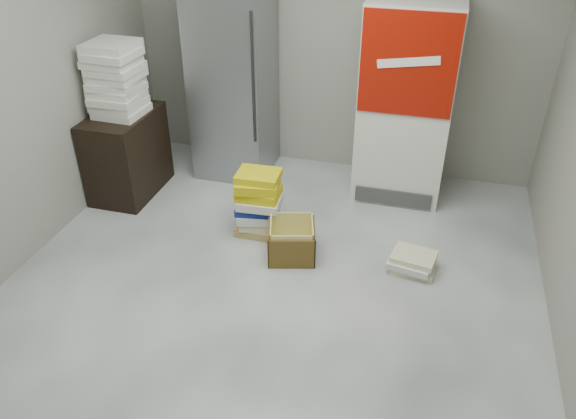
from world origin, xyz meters
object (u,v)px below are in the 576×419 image
Objects in this scene: cardboard_box at (292,242)px; phonebook_stack_main at (259,204)px; coke_cooler at (406,102)px; wood_shelf at (127,154)px; steel_fridge at (234,80)px.

phonebook_stack_main is at bearing 129.96° from cardboard_box.
phonebook_stack_main reaches higher than cardboard_box.
coke_cooler is 1.69m from cardboard_box.
wood_shelf reaches higher than phonebook_stack_main.
cardboard_box is at bearing -42.22° from phonebook_stack_main.
coke_cooler is (1.65, -0.01, -0.05)m from steel_fridge.
cardboard_box is (0.94, -1.33, -0.83)m from steel_fridge.
wood_shelf is (-0.83, -0.73, -0.55)m from steel_fridge.
cardboard_box is (0.35, -0.24, -0.16)m from phonebook_stack_main.
coke_cooler is 2.25× the size of wood_shelf.
cardboard_box is at bearing -18.70° from wood_shelf.
coke_cooler is at bearing 16.28° from wood_shelf.
wood_shelf is (-2.48, -0.72, -0.50)m from coke_cooler.
phonebook_stack_main is (-1.06, -1.08, -0.61)m from coke_cooler.
coke_cooler is 2.63m from wood_shelf.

